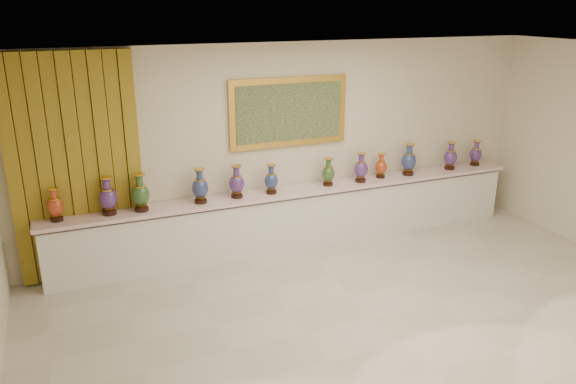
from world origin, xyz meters
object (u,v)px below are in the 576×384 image
(vase_0, at_px, (55,206))
(vase_2, at_px, (140,194))
(vase_1, at_px, (108,198))
(counter, at_px, (298,218))

(vase_0, relative_size, vase_2, 0.86)
(vase_0, relative_size, vase_1, 0.87)
(vase_0, bearing_deg, vase_1, -1.34)
(vase_0, xyz_separation_m, vase_1, (0.64, -0.01, 0.03))
(vase_1, height_order, vase_2, vase_2)
(counter, bearing_deg, vase_1, -179.54)
(counter, xyz_separation_m, vase_2, (-2.29, -0.05, 0.69))
(counter, relative_size, vase_0, 16.66)
(counter, xyz_separation_m, vase_1, (-2.69, -0.02, 0.69))
(counter, distance_m, vase_1, 2.78)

